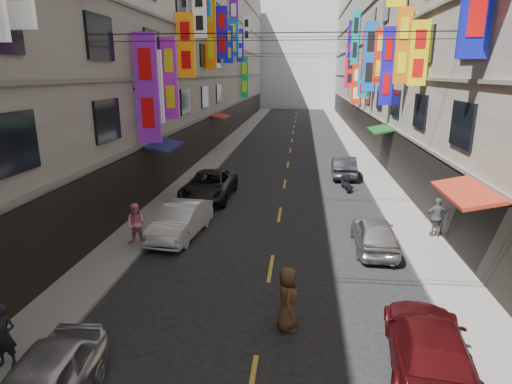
% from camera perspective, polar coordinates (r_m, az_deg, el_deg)
% --- Properties ---
extents(sidewalk_left, '(2.00, 90.00, 0.12)m').
position_cam_1_polar(sidewalk_left, '(39.04, -4.29, 5.78)').
color(sidewalk_left, slate).
rests_on(sidewalk_left, ground).
extents(sidewalk_right, '(2.00, 90.00, 0.12)m').
position_cam_1_polar(sidewalk_right, '(38.75, 13.53, 5.32)').
color(sidewalk_right, slate).
rests_on(sidewalk_right, ground).
extents(building_row_left, '(10.14, 90.00, 19.00)m').
position_cam_1_polar(building_row_left, '(40.10, -13.53, 19.19)').
color(building_row_left, gray).
rests_on(building_row_left, ground).
extents(building_row_right, '(10.14, 90.00, 19.00)m').
position_cam_1_polar(building_row_right, '(39.53, 23.55, 18.44)').
color(building_row_right, '#ABA290').
rests_on(building_row_right, ground).
extents(haze_block, '(18.00, 8.00, 22.00)m').
position_cam_1_polar(haze_block, '(87.96, 5.73, 18.31)').
color(haze_block, '#AEB6C2').
rests_on(haze_block, ground).
extents(shop_signage, '(14.00, 55.00, 12.11)m').
position_cam_1_polar(shop_signage, '(31.17, 4.43, 20.10)').
color(shop_signage, '#0F5CB2').
rests_on(shop_signage, ground).
extents(street_awnings, '(13.99, 35.20, 0.41)m').
position_cam_1_polar(street_awnings, '(22.26, 0.30, 6.09)').
color(street_awnings, '#124526').
rests_on(street_awnings, ground).
extents(overhead_cables, '(14.00, 38.04, 1.24)m').
position_cam_1_polar(overhead_cables, '(25.95, 4.22, 20.24)').
color(overhead_cables, black).
rests_on(overhead_cables, ground).
extents(lane_markings, '(0.12, 80.20, 0.01)m').
position_cam_1_polar(lane_markings, '(35.49, 4.45, 4.70)').
color(lane_markings, gold).
rests_on(lane_markings, ground).
extents(scooter_far_right, '(0.56, 1.80, 1.14)m').
position_cam_1_polar(scooter_far_right, '(25.70, 11.88, 1.21)').
color(scooter_far_right, black).
rests_on(scooter_far_right, ground).
extents(car_left_mid, '(1.94, 4.41, 1.41)m').
position_cam_1_polar(car_left_mid, '(18.26, -10.01, -3.74)').
color(car_left_mid, silver).
rests_on(car_left_mid, ground).
extents(car_left_far, '(2.54, 5.35, 1.48)m').
position_cam_1_polar(car_left_far, '(23.52, -6.27, 0.87)').
color(car_left_far, black).
rests_on(car_left_far, ground).
extents(car_right_near, '(2.27, 4.54, 1.27)m').
position_cam_1_polar(car_right_near, '(11.18, 22.03, -18.38)').
color(car_right_near, '#500D10').
rests_on(car_right_near, ground).
extents(car_right_mid, '(1.61, 3.87, 1.31)m').
position_cam_1_polar(car_right_mid, '(17.29, 15.51, -5.37)').
color(car_right_mid, '#ABABB0').
rests_on(car_right_mid, ground).
extents(car_right_far, '(1.57, 4.25, 1.39)m').
position_cam_1_polar(car_right_far, '(28.94, 11.58, 3.33)').
color(car_right_far, '#27282F').
rests_on(car_right_far, ground).
extents(pedestrian_lnear, '(0.64, 0.60, 1.53)m').
position_cam_1_polar(pedestrian_lnear, '(11.80, -30.62, -16.15)').
color(pedestrian_lnear, black).
rests_on(pedestrian_lnear, sidewalk_left).
extents(pedestrian_lfar, '(0.87, 0.65, 1.67)m').
position_cam_1_polar(pedestrian_lfar, '(17.44, -15.68, -4.15)').
color(pedestrian_lfar, pink).
rests_on(pedestrian_lfar, sidewalk_left).
extents(pedestrian_rfar, '(0.97, 0.56, 1.65)m').
position_cam_1_polar(pedestrian_rfar, '(19.11, 23.00, -3.13)').
color(pedestrian_rfar, '#4E4E50').
rests_on(pedestrian_rfar, sidewalk_right).
extents(pedestrian_crossing, '(0.63, 0.89, 1.77)m').
position_cam_1_polar(pedestrian_crossing, '(11.73, 4.23, -14.00)').
color(pedestrian_crossing, '#533821').
rests_on(pedestrian_crossing, ground).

